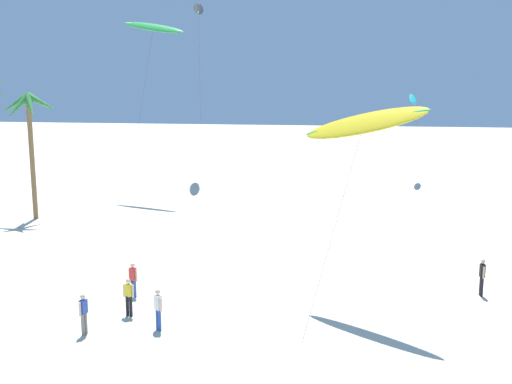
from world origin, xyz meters
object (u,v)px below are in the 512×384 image
flying_kite_2 (364,124)px  flying_kite_4 (199,8)px  palm_tree_2 (30,116)px  flying_kite_0 (413,99)px  person_foreground_walker (84,312)px  person_near_left (133,278)px  person_far_watcher (482,276)px  person_mid_field (158,308)px  flying_kite_1 (153,27)px  person_near_right (129,295)px

flying_kite_2 → flying_kite_4: size_ratio=0.48×
palm_tree_2 → flying_kite_0: size_ratio=1.00×
person_foreground_walker → person_near_left: 4.36m
flying_kite_4 → person_near_left: flying_kite_4 is taller
palm_tree_2 → person_far_watcher: palm_tree_2 is taller
flying_kite_0 → flying_kite_4: size_ratio=0.49×
flying_kite_2 → palm_tree_2: bearing=150.3°
person_mid_field → palm_tree_2: bearing=132.2°
flying_kite_1 → person_mid_field: 33.44m
person_near_left → person_far_watcher: person_far_watcher is taller
person_near_right → person_foreground_walker: bearing=-115.0°
flying_kite_0 → person_near_left: flying_kite_0 is taller
flying_kite_4 → person_near_left: bearing=-78.9°
flying_kite_0 → flying_kite_4: bearing=-175.0°
palm_tree_2 → flying_kite_2: 27.68m
flying_kite_0 → flying_kite_2: 37.78m
flying_kite_2 → flying_kite_4: bearing=116.2°
person_near_right → flying_kite_1: bearing=107.7°
palm_tree_2 → person_mid_field: 24.98m
flying_kite_0 → person_near_right: bearing=-109.6°
person_near_left → person_mid_field: person_mid_field is taller
flying_kite_1 → flying_kite_2: size_ratio=1.70×
flying_kite_2 → person_mid_field: (-7.86, -4.11, -7.21)m
flying_kite_0 → person_mid_field: flying_kite_0 is taller
palm_tree_2 → person_mid_field: size_ratio=5.44×
palm_tree_2 → flying_kite_1: flying_kite_1 is taller
palm_tree_2 → person_far_watcher: size_ratio=5.27×
flying_kite_4 → flying_kite_0: bearing=5.0°
flying_kite_2 → person_near_right: flying_kite_2 is taller
flying_kite_4 → person_mid_field: size_ratio=11.18×
person_mid_field → person_far_watcher: bearing=26.0°
palm_tree_2 → person_far_watcher: 32.45m
flying_kite_0 → person_foreground_walker: size_ratio=5.59×
person_near_left → flying_kite_4: bearing=101.1°
flying_kite_4 → person_near_right: bearing=-78.5°
flying_kite_1 → person_near_left: 29.85m
person_foreground_walker → flying_kite_1: bearing=104.8°
flying_kite_1 → flying_kite_2: 31.29m
flying_kite_1 → person_near_left: (8.03, -25.12, -13.97)m
person_near_left → palm_tree_2: bearing=133.5°
flying_kite_4 → person_near_right: 42.77m
flying_kite_4 → flying_kite_2: bearing=-63.8°
flying_kite_2 → person_near_left: bearing=-176.1°
person_far_watcher → flying_kite_2: bearing=-156.2°
palm_tree_2 → flying_kite_0: bearing=39.5°
person_near_left → person_foreground_walker: bearing=-93.5°
person_near_left → person_mid_field: bearing=-53.9°
person_near_right → person_far_watcher: 16.23m
flying_kite_2 → flying_kite_4: (-17.46, 35.53, 9.74)m
palm_tree_2 → person_foreground_walker: 24.05m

